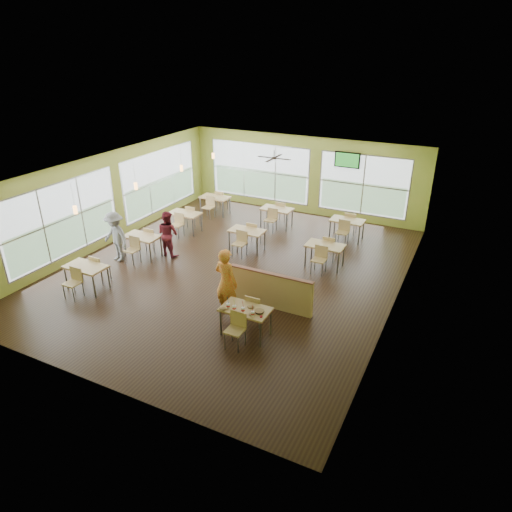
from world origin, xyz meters
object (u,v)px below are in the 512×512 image
at_px(main_table, 246,313).
at_px(food_basket, 259,311).
at_px(man_plaid, 226,282).
at_px(half_wall_divider, 271,290).

height_order(main_table, food_basket, main_table).
bearing_deg(main_table, man_plaid, 144.43).
bearing_deg(man_plaid, food_basket, 163.32).
relative_size(main_table, food_basket, 6.33).
bearing_deg(food_basket, man_plaid, 152.66).
xyz_separation_m(main_table, food_basket, (0.37, -0.01, 0.15)).
bearing_deg(man_plaid, half_wall_divider, -127.74).
xyz_separation_m(man_plaid, food_basket, (1.28, -0.66, -0.16)).
relative_size(half_wall_divider, man_plaid, 1.28).
xyz_separation_m(main_table, man_plaid, (-0.90, 0.65, 0.31)).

